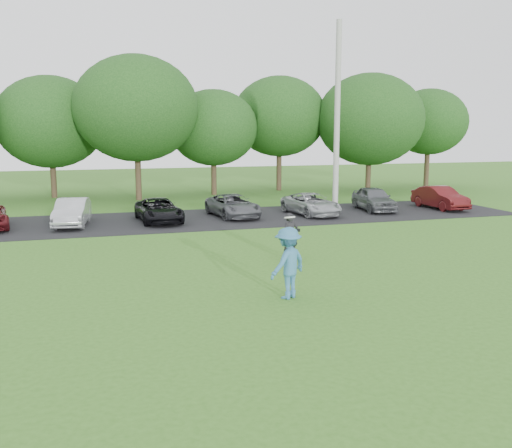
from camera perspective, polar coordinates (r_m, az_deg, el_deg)
The scene contains 7 objects.
ground at distance 15.10m, azimuth 3.87°, elevation -6.98°, with size 100.00×100.00×0.00m, color #34671D.
parking_lot at distance 27.37m, azimuth -5.76°, elevation 0.48°, with size 32.00×6.50×0.03m, color black.
utility_pole at distance 28.88m, azimuth 8.11°, elevation 10.31°, with size 0.28×0.28×9.48m, color #A4A39F.
frisbee_player at distance 14.50m, azimuth 3.22°, elevation -3.90°, with size 1.37×1.19×2.15m.
camera_bystander at distance 18.84m, azimuth 3.47°, elevation -1.24°, with size 0.61×0.47×1.55m.
parked_cars at distance 26.97m, azimuth -8.49°, elevation 1.56°, with size 28.15×4.72×1.25m.
tree_row at distance 36.91m, azimuth -6.52°, elevation 10.41°, with size 42.39×9.85×8.64m.
Camera 1 is at (-5.15, -13.54, 4.27)m, focal length 40.00 mm.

